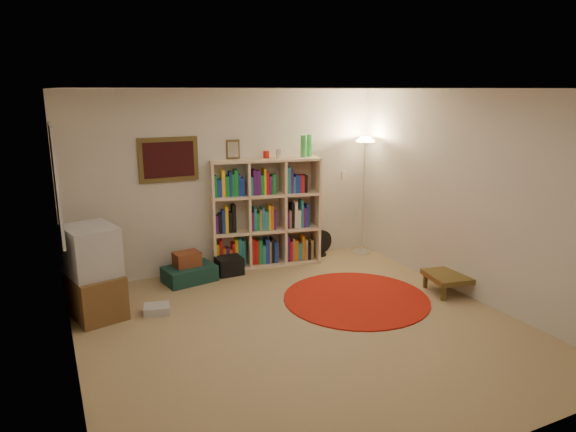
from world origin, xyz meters
name	(u,v)px	position (x,y,z in m)	size (l,w,h in m)	color
room	(298,214)	(-0.05, 0.05, 1.26)	(4.54, 4.54, 2.54)	#9B825A
bookshelf	(264,214)	(0.45, 2.14, 0.75)	(1.61, 0.72, 1.86)	#FFD8AA
floor_lamp	(365,157)	(2.02, 1.94, 1.50)	(0.37, 0.37, 1.81)	white
floor_fan	(321,243)	(1.38, 2.09, 0.20)	(0.36, 0.21, 0.40)	black
tv_stand	(93,273)	(-1.96, 1.32, 0.50)	(0.65, 0.81, 1.04)	brown
dvd_box	(157,309)	(-1.34, 1.08, 0.05)	(0.33, 0.30, 0.10)	#BBBAC0
suitcase	(190,274)	(-0.73, 1.90, 0.11)	(0.72, 0.53, 0.21)	#12322C
wicker_basket	(187,259)	(-0.75, 1.92, 0.31)	(0.37, 0.28, 0.19)	brown
duffel_bag	(229,266)	(-0.16, 1.94, 0.12)	(0.35, 0.29, 0.24)	black
red_rug	(356,298)	(0.95, 0.44, 0.01)	(1.78, 1.78, 0.02)	maroon
side_table	(450,277)	(2.12, 0.11, 0.21)	(0.63, 0.63, 0.25)	#4F3D1B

